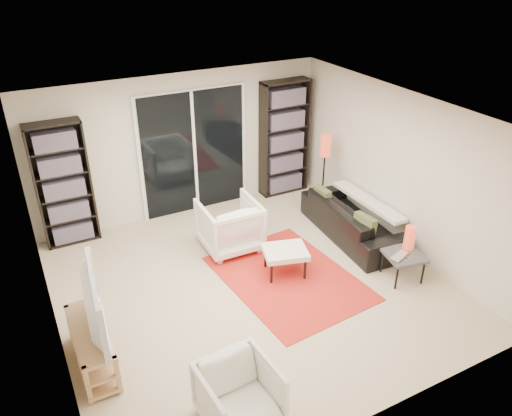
% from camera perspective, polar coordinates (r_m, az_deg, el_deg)
% --- Properties ---
extents(floor, '(5.00, 5.00, 0.00)m').
position_cam_1_polar(floor, '(7.00, -0.68, -8.72)').
color(floor, beige).
rests_on(floor, ground).
extents(wall_back, '(5.00, 0.02, 2.40)m').
position_cam_1_polar(wall_back, '(8.46, -8.52, 7.10)').
color(wall_back, beige).
rests_on(wall_back, ground).
extents(wall_front, '(5.00, 0.02, 2.40)m').
position_cam_1_polar(wall_front, '(4.65, 13.79, -13.10)').
color(wall_front, beige).
rests_on(wall_front, ground).
extents(wall_left, '(0.02, 5.00, 2.40)m').
position_cam_1_polar(wall_left, '(5.83, -23.31, -5.47)').
color(wall_left, beige).
rests_on(wall_left, ground).
extents(wall_right, '(0.02, 5.00, 2.40)m').
position_cam_1_polar(wall_right, '(7.70, 16.12, 4.07)').
color(wall_right, beige).
rests_on(wall_right, ground).
extents(ceiling, '(5.00, 5.00, 0.02)m').
position_cam_1_polar(ceiling, '(5.88, -0.81, 10.31)').
color(ceiling, white).
rests_on(ceiling, wall_back).
extents(sliding_door, '(1.92, 0.08, 2.16)m').
position_cam_1_polar(sliding_door, '(8.54, -7.10, 6.33)').
color(sliding_door, white).
rests_on(sliding_door, ground).
extents(bookshelf_left, '(0.80, 0.30, 1.95)m').
position_cam_1_polar(bookshelf_left, '(8.03, -21.15, 2.47)').
color(bookshelf_left, black).
rests_on(bookshelf_left, ground).
extents(bookshelf_right, '(0.90, 0.30, 2.10)m').
position_cam_1_polar(bookshelf_right, '(9.12, 3.28, 7.95)').
color(bookshelf_right, black).
rests_on(bookshelf_right, ground).
extents(tv_stand, '(0.36, 1.13, 0.50)m').
position_cam_1_polar(tv_stand, '(5.99, -18.23, -14.80)').
color(tv_stand, tan).
rests_on(tv_stand, floor).
extents(tv, '(0.28, 1.19, 0.68)m').
position_cam_1_polar(tv, '(5.62, -18.91, -10.42)').
color(tv, black).
rests_on(tv, tv_stand).
extents(rug, '(1.80, 2.32, 0.01)m').
position_cam_1_polar(rug, '(7.13, 3.70, -7.97)').
color(rug, red).
rests_on(rug, floor).
extents(sofa, '(0.94, 2.08, 0.59)m').
position_cam_1_polar(sofa, '(8.08, 10.98, -1.28)').
color(sofa, black).
rests_on(sofa, floor).
extents(armchair_back, '(0.86, 0.89, 0.79)m').
position_cam_1_polar(armchair_back, '(7.59, -3.02, -1.97)').
color(armchair_back, white).
rests_on(armchair_back, floor).
extents(armchair_front, '(0.75, 0.77, 0.66)m').
position_cam_1_polar(armchair_front, '(5.16, -1.93, -20.62)').
color(armchair_front, white).
rests_on(armchair_front, floor).
extents(ottoman, '(0.71, 0.64, 0.40)m').
position_cam_1_polar(ottoman, '(7.03, 3.35, -5.12)').
color(ottoman, white).
rests_on(ottoman, floor).
extents(side_table, '(0.60, 0.60, 0.40)m').
position_cam_1_polar(side_table, '(7.22, 16.54, -5.34)').
color(side_table, '#414146').
rests_on(side_table, floor).
extents(laptop, '(0.37, 0.30, 0.03)m').
position_cam_1_polar(laptop, '(7.09, 16.40, -5.44)').
color(laptop, silver).
rests_on(laptop, side_table).
extents(table_lamp, '(0.15, 0.15, 0.34)m').
position_cam_1_polar(table_lamp, '(7.26, 17.15, -3.26)').
color(table_lamp, '#C53E23').
rests_on(table_lamp, side_table).
extents(floor_lamp, '(0.20, 0.20, 1.36)m').
position_cam_1_polar(floor_lamp, '(8.57, 7.89, 6.22)').
color(floor_lamp, black).
rests_on(floor_lamp, floor).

